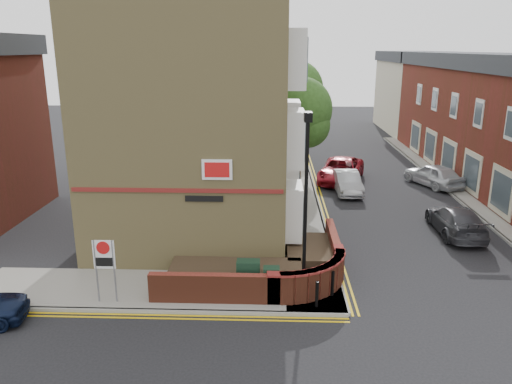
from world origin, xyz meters
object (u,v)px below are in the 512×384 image
object	(u,v)px
lamppost	(306,206)
utility_cabinet_large	(248,277)
silver_car_near	(347,182)
zone_sign	(104,259)

from	to	relation	value
lamppost	utility_cabinet_large	distance (m)	3.24
lamppost	silver_car_near	distance (m)	13.84
zone_sign	silver_car_near	bearing A→B (deg)	54.48
utility_cabinet_large	lamppost	bearing A→B (deg)	-3.01
zone_sign	lamppost	bearing A→B (deg)	6.07
zone_sign	utility_cabinet_large	bearing A→B (deg)	9.69
zone_sign	silver_car_near	distance (m)	17.07
lamppost	silver_car_near	bearing A→B (deg)	75.93
utility_cabinet_large	zone_sign	distance (m)	4.86
lamppost	silver_car_near	xyz separation A→B (m)	(3.30, 13.17, -2.70)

